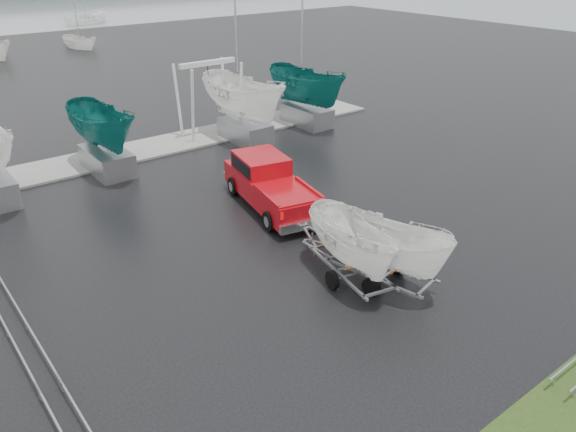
{
  "coord_description": "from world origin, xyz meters",
  "views": [
    {
      "loc": [
        -10.8,
        -13.54,
        9.81
      ],
      "look_at": [
        -0.0,
        0.3,
        1.2
      ],
      "focal_mm": 35.0,
      "sensor_mm": 36.0,
      "label": 1
    }
  ],
  "objects": [
    {
      "name": "keelboat_1",
      "position": [
        -2.27,
        11.2,
        3.33
      ],
      "size": [
        2.13,
        3.2,
        6.75
      ],
      "color": "#909398",
      "rests_on": "ground"
    },
    {
      "name": "keelboat_3",
      "position": [
        9.97,
        11.3,
        3.64
      ],
      "size": [
        2.3,
        3.2,
        10.47
      ],
      "color": "#909398",
      "rests_on": "ground"
    },
    {
      "name": "moored_boat_3",
      "position": [
        16.08,
        64.21,
        0.0
      ],
      "size": [
        3.08,
        3.03,
        11.31
      ],
      "rotation": [
        0.0,
        0.0,
        1.82
      ],
      "color": "white",
      "rests_on": "ground"
    },
    {
      "name": "pickup_truck",
      "position": [
        1.56,
        3.61,
        1.01
      ],
      "size": [
        3.12,
        6.09,
        1.93
      ],
      "rotation": [
        0.0,
        0.0,
        -0.21
      ],
      "color": "#A10810",
      "rests_on": "ground"
    },
    {
      "name": "keelboat_2",
      "position": [
        5.39,
        11.0,
        3.95
      ],
      "size": [
        2.48,
        3.2,
        10.65
      ],
      "color": "#909398",
      "rests_on": "ground"
    },
    {
      "name": "trailer_parked",
      "position": [
        0.84,
        -3.35,
        2.82
      ],
      "size": [
        2.13,
        3.77,
        5.22
      ],
      "rotation": [
        0.0,
        0.0,
        0.21
      ],
      "color": "#909398",
      "rests_on": "ground"
    },
    {
      "name": "ground_plane",
      "position": [
        0.0,
        0.0,
        0.0
      ],
      "size": [
        120.0,
        120.0,
        0.0
      ],
      "primitive_type": "plane",
      "color": "black",
      "rests_on": "ground"
    },
    {
      "name": "boat_hoist",
      "position": [
        4.47,
        13.0,
        2.67
      ],
      "size": [
        3.3,
        2.18,
        4.12
      ],
      "color": "silver",
      "rests_on": "ground"
    },
    {
      "name": "mast_rack_0",
      "position": [
        -9.0,
        1.0,
        0.35
      ],
      "size": [
        0.56,
        6.5,
        0.06
      ],
      "rotation": [
        0.0,
        0.0,
        1.57
      ],
      "color": "#909398",
      "rests_on": "ground"
    },
    {
      "name": "moored_boat_2",
      "position": [
        8.83,
        46.07,
        0.01
      ],
      "size": [
        2.36,
        2.41,
        10.71
      ],
      "rotation": [
        0.0,
        0.0,
        0.17
      ],
      "color": "white",
      "rests_on": "ground"
    },
    {
      "name": "dock",
      "position": [
        0.0,
        13.0,
        0.05
      ],
      "size": [
        30.0,
        3.0,
        0.12
      ],
      "primitive_type": "cube",
      "color": "gray",
      "rests_on": "ground"
    },
    {
      "name": "trailer_hitched",
      "position": [
        0.25,
        -2.66,
        2.63
      ],
      "size": [
        1.95,
        3.77,
        4.83
      ],
      "rotation": [
        0.0,
        0.0,
        -0.21
      ],
      "color": "#909398",
      "rests_on": "ground"
    }
  ]
}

